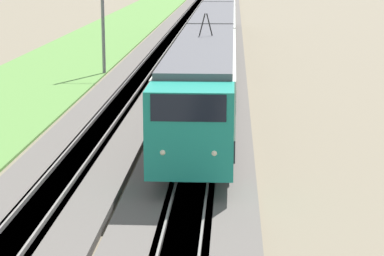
# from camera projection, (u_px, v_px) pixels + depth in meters

# --- Properties ---
(ballast_main) EXTENTS (240.00, 4.40, 0.30)m
(ballast_main) POSITION_uv_depth(u_px,v_px,m) (151.00, 65.00, 54.17)
(ballast_main) COLOR #605B56
(ballast_main) RESTS_ON ground
(ballast_adjacent) EXTENTS (240.00, 4.40, 0.30)m
(ballast_adjacent) POSITION_uv_depth(u_px,v_px,m) (215.00, 65.00, 53.92)
(ballast_adjacent) COLOR #605B56
(ballast_adjacent) RESTS_ON ground
(track_main) EXTENTS (240.00, 1.57, 0.45)m
(track_main) POSITION_uv_depth(u_px,v_px,m) (151.00, 65.00, 54.17)
(track_main) COLOR #4C4238
(track_main) RESTS_ON ground
(track_adjacent) EXTENTS (240.00, 1.57, 0.45)m
(track_adjacent) POSITION_uv_depth(u_px,v_px,m) (215.00, 65.00, 53.92)
(track_adjacent) COLOR #4C4238
(track_adjacent) RESTS_ON ground
(grass_verge) EXTENTS (240.00, 8.20, 0.12)m
(grass_verge) POSITION_uv_depth(u_px,v_px,m) (59.00, 65.00, 54.56)
(grass_verge) COLOR #5B8E42
(grass_verge) RESTS_ON ground
(passenger_train) EXTENTS (62.46, 2.92, 5.16)m
(passenger_train) POSITION_uv_depth(u_px,v_px,m) (215.00, 33.00, 53.54)
(passenger_train) COLOR teal
(passenger_train) RESTS_ON ground
(catenary_mast_mid) EXTENTS (0.22, 2.56, 8.65)m
(catenary_mast_mid) POSITION_uv_depth(u_px,v_px,m) (103.00, 8.00, 49.63)
(catenary_mast_mid) COLOR slate
(catenary_mast_mid) RESTS_ON ground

